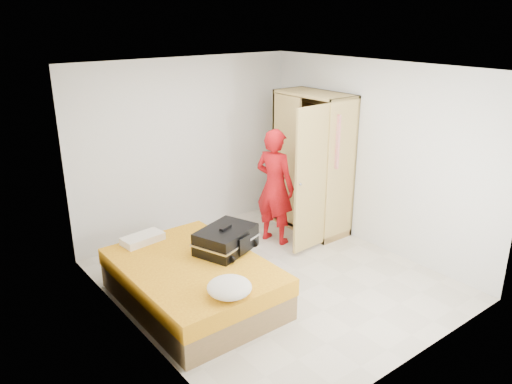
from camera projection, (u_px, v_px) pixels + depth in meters
room at (274, 182)px, 5.85m from camera, size 4.00×4.02×2.60m
bed at (194, 282)px, 5.72m from camera, size 1.42×2.02×0.50m
wardrobe at (312, 167)px, 7.42m from camera, size 1.17×1.21×2.10m
person at (275, 187)px, 7.09m from camera, size 0.56×0.70×1.68m
suitcase at (226, 240)px, 5.90m from camera, size 0.84×0.72×0.31m
round_cushion at (229, 287)px, 4.97m from camera, size 0.45×0.45×0.17m
pillow at (143, 239)px, 6.14m from camera, size 0.53×0.31×0.09m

